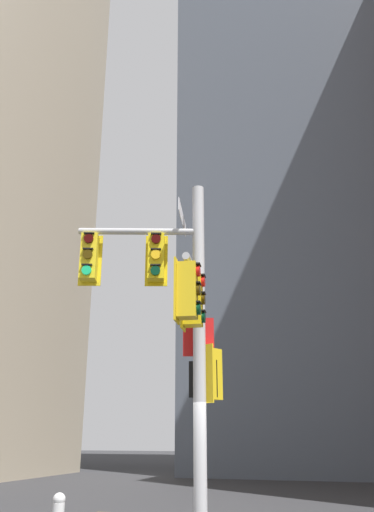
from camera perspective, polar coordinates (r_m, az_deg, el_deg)
building_mid_block at (r=40.33m, az=12.34°, el=17.57°), size 14.18×14.18×51.68m
signal_pole_assembly at (r=10.29m, az=-0.97°, el=-6.72°), size 2.96×2.45×7.12m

